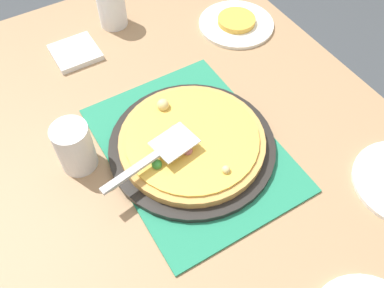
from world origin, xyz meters
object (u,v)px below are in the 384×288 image
at_px(plate_near_left, 236,24).
at_px(cup_near, 111,6).
at_px(pizza_server, 157,154).
at_px(served_slice_left, 236,20).
at_px(pizza, 192,140).
at_px(pizza_pan, 192,146).
at_px(cup_corner, 75,147).
at_px(napkin_stack, 75,52).

bearing_deg(plate_near_left, cup_near, -122.24).
bearing_deg(cup_near, pizza_server, -14.28).
bearing_deg(served_slice_left, pizza, -47.08).
height_order(pizza_pan, cup_near, cup_near).
distance_m(pizza, cup_corner, 0.25).
relative_size(plate_near_left, napkin_stack, 1.83).
distance_m(pizza, cup_near, 0.52).
xyz_separation_m(pizza, cup_corner, (-0.10, -0.23, 0.03)).
relative_size(pizza_pan, cup_near, 3.17).
height_order(plate_near_left, pizza_server, pizza_server).
bearing_deg(pizza_pan, served_slice_left, 133.05).
relative_size(pizza_pan, served_slice_left, 3.45).
height_order(served_slice_left, pizza_server, pizza_server).
bearing_deg(served_slice_left, cup_near, -122.24).
distance_m(pizza_pan, plate_near_left, 0.47).
height_order(plate_near_left, cup_corner, cup_corner).
bearing_deg(cup_corner, cup_near, 146.71).
relative_size(served_slice_left, cup_near, 0.92).
bearing_deg(pizza_server, plate_near_left, 127.57).
bearing_deg(napkin_stack, pizza, 13.79).
relative_size(plate_near_left, served_slice_left, 2.00).
xyz_separation_m(plate_near_left, napkin_stack, (-0.12, -0.45, 0.00)).
xyz_separation_m(served_slice_left, napkin_stack, (-0.12, -0.45, -0.01)).
bearing_deg(pizza_pan, pizza, -126.28).
xyz_separation_m(pizza_pan, napkin_stack, (-0.44, -0.11, -0.01)).
distance_m(served_slice_left, pizza_server, 0.56).
bearing_deg(cup_corner, napkin_stack, 160.12).
xyz_separation_m(cup_near, cup_corner, (0.42, -0.27, 0.00)).
bearing_deg(pizza_server, napkin_stack, -178.34).
relative_size(served_slice_left, napkin_stack, 0.92).
distance_m(cup_near, cup_corner, 0.50).
distance_m(plate_near_left, cup_near, 0.36).
xyz_separation_m(pizza_pan, cup_near, (-0.51, 0.04, 0.05)).
height_order(served_slice_left, cup_near, cup_near).
xyz_separation_m(served_slice_left, cup_corner, (0.23, -0.58, 0.04)).
xyz_separation_m(plate_near_left, pizza_server, (0.34, -0.44, 0.06)).
bearing_deg(cup_near, served_slice_left, 57.76).
distance_m(pizza, napkin_stack, 0.46).
height_order(pizza, napkin_stack, pizza).
xyz_separation_m(pizza_pan, pizza, (-0.00, -0.00, 0.02)).
bearing_deg(served_slice_left, pizza_server, -52.43).
bearing_deg(plate_near_left, cup_corner, -68.77).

